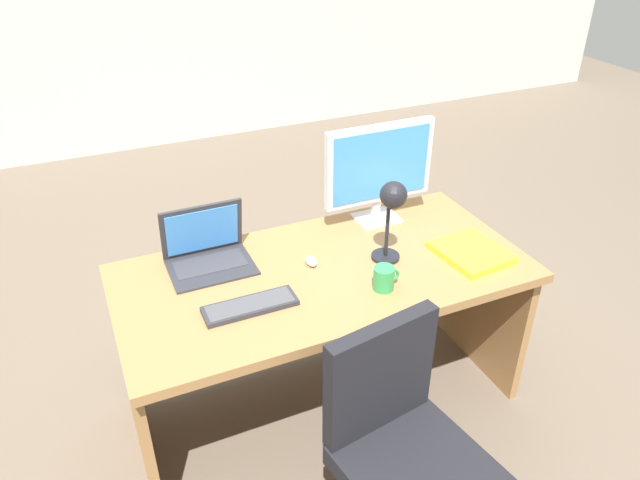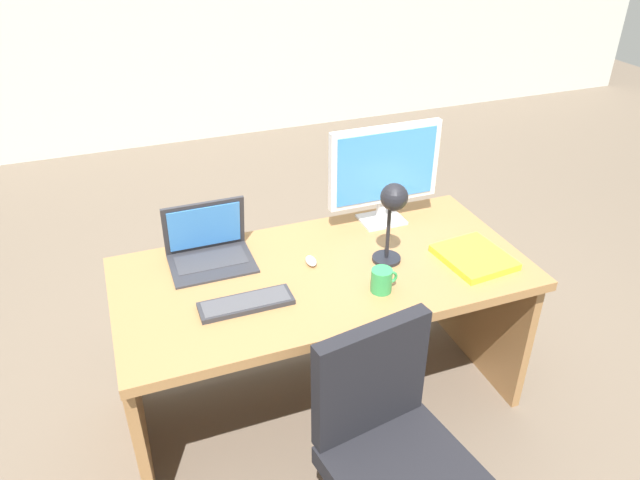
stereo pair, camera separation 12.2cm
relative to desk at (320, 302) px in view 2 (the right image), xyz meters
The scene contains 10 objects.
ground 1.55m from the desk, 90.00° to the left, with size 12.00×12.00×0.00m, color #6B5B4C.
desk is the anchor object (origin of this frame).
monitor 0.66m from the desk, 31.16° to the left, with size 0.53×0.16×0.47m.
laptop 0.55m from the desk, 153.21° to the left, with size 0.34×0.26×0.25m.
keyboard 0.45m from the desk, 154.75° to the right, with size 0.35×0.12×0.02m.
mouse 0.22m from the desk, 162.09° to the left, with size 0.04×0.07×0.03m.
desk_lamp 0.55m from the desk, 19.13° to the right, with size 0.12×0.14×0.37m.
book 0.68m from the desk, 18.11° to the right, with size 0.28×0.31×0.03m.
coffee_mug 0.39m from the desk, 58.44° to the right, with size 0.11×0.08×0.10m.
office_chair 0.78m from the desk, 90.87° to the right, with size 0.56×0.56×0.87m.
Camera 2 is at (-0.73, -1.90, 2.11)m, focal length 33.53 mm.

